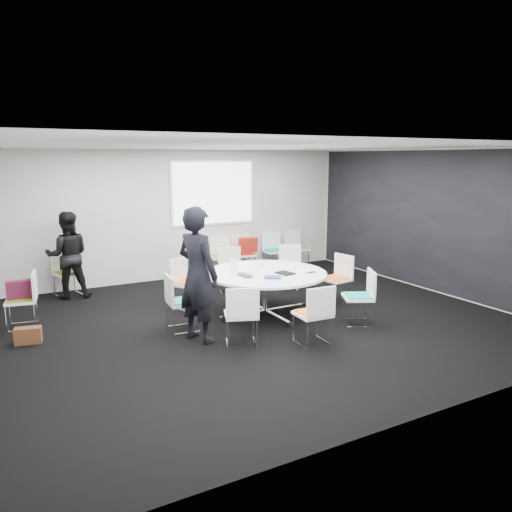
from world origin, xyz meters
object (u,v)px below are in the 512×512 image
chair_ring_e (182,313)px  chair_ring_f (241,326)px  chair_ring_g (313,326)px  person_main (198,275)px  chair_ring_b (288,276)px  brown_bag (28,336)px  chair_ring_c (231,279)px  chair_spare_left (23,311)px  chair_back_a (199,267)px  chair_ring_a (336,288)px  maroon_bag (20,289)px  chair_back_c (244,262)px  chair_ring_d (187,293)px  chair_back_d (274,258)px  chair_person_back (68,282)px  chair_back_e (297,256)px  conference_table (266,284)px  cup (262,265)px  chair_back_b (222,264)px  laptop (247,275)px  chair_ring_h (358,307)px  person_back (68,255)px

chair_ring_e → chair_ring_f: same height
chair_ring_g → person_main: 1.80m
chair_ring_b → person_main: bearing=76.7°
chair_ring_b → brown_bag: 4.97m
chair_ring_c → chair_spare_left: (-3.77, -0.31, 0.00)m
chair_ring_c → person_main: person_main is taller
chair_ring_f → chair_back_a: same height
person_main → brown_bag: (-2.21, 1.05, -0.86)m
chair_ring_a → maroon_bag: size_ratio=2.20×
chair_back_a → chair_back_c: same height
chair_ring_d → chair_back_a: 2.16m
chair_back_d → chair_ring_f: bearing=61.0°
chair_ring_f → chair_spare_left: same height
chair_back_d → brown_bag: 6.09m
chair_ring_a → chair_back_a: size_ratio=1.00×
chair_person_back → chair_ring_e: bearing=97.8°
chair_ring_g → chair_back_e: 5.16m
chair_ring_c → chair_back_a: bearing=-67.1°
conference_table → cup: 0.44m
cup → chair_ring_e: bearing=-165.4°
chair_ring_a → chair_ring_b: bearing=2.9°
chair_back_c → chair_back_d: bearing=-174.7°
person_main → chair_back_b: bearing=-51.8°
chair_ring_a → laptop: chair_ring_a is taller
chair_ring_h → chair_back_b: bearing=34.6°
chair_ring_b → brown_bag: bearing=51.6°
chair_ring_f → chair_back_e: bearing=69.3°
person_back → laptop: person_back is taller
chair_ring_a → brown_bag: 5.17m
person_main → chair_ring_b: bearing=-78.1°
chair_ring_c → chair_ring_h: 2.87m
chair_back_a → chair_back_b: size_ratio=1.00×
person_back → chair_person_back: bearing=-79.7°
chair_ring_f → chair_back_b: (1.52, 3.93, 0.00)m
chair_ring_c → laptop: (-0.48, -1.61, 0.47)m
person_main → chair_ring_h: bearing=-124.7°
chair_ring_b → chair_spare_left: same height
conference_table → chair_ring_b: (1.22, 1.21, -0.24)m
chair_ring_d → chair_back_d: bearing=-176.0°
chair_ring_e → chair_ring_h: bearing=72.1°
chair_back_e → person_main: size_ratio=0.45×
chair_ring_c → chair_ring_d: same height
chair_back_e → brown_bag: bearing=20.7°
chair_ring_e → chair_ring_h: size_ratio=1.00×
chair_ring_f → chair_back_c: size_ratio=1.00×
cup → chair_ring_f: bearing=-128.6°
chair_back_e → person_back: (-5.30, -0.21, 0.55)m
conference_table → chair_ring_d: chair_ring_d is taller
chair_ring_c → chair_back_d: (1.80, 1.35, 0.00)m
conference_table → chair_ring_g: 1.57m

